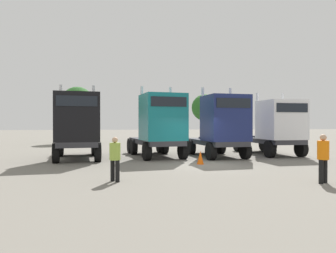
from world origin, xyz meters
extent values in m
plane|color=slate|center=(0.00, 0.00, 0.00)|extent=(200.00, 200.00, 0.00)
cube|color=#333338|center=(-6.65, 4.46, 0.98)|extent=(2.78, 6.12, 0.30)
cube|color=black|center=(-6.48, 2.70, 2.49)|extent=(2.63, 2.61, 2.71)
cube|color=black|center=(-6.36, 1.49, 3.31)|extent=(2.09, 0.25, 0.55)
cylinder|color=silver|center=(-5.67, 4.13, 2.79)|extent=(0.20, 0.20, 3.31)
cylinder|color=silver|center=(-7.56, 3.94, 2.79)|extent=(0.20, 0.20, 3.31)
cylinder|color=#333338|center=(-6.78, 5.76, 1.19)|extent=(1.20, 1.20, 0.12)
cylinder|color=black|center=(-5.33, 2.32, 0.54)|extent=(0.46, 1.11, 1.08)
cylinder|color=black|center=(-7.52, 2.10, 0.54)|extent=(0.46, 1.11, 1.08)
cylinder|color=black|center=(-5.70, 5.93, 0.54)|extent=(0.46, 1.11, 1.08)
cylinder|color=black|center=(-7.89, 5.71, 0.54)|extent=(0.46, 1.11, 1.08)
cylinder|color=black|center=(-5.81, 7.02, 0.54)|extent=(0.46, 1.11, 1.08)
cylinder|color=black|center=(-8.00, 6.80, 0.54)|extent=(0.46, 1.11, 1.08)
cube|color=#333338|center=(-1.81, 4.86, 0.97)|extent=(3.03, 6.28, 0.30)
cube|color=#14727A|center=(-1.56, 3.10, 2.50)|extent=(2.72, 2.78, 2.76)
cube|color=black|center=(-1.39, 1.85, 3.36)|extent=(2.08, 0.34, 0.55)
cylinder|color=silver|center=(-0.82, 4.60, 2.80)|extent=(0.20, 0.20, 3.36)
cylinder|color=silver|center=(-2.70, 4.33, 2.80)|extent=(0.20, 0.20, 3.36)
cylinder|color=#333338|center=(-2.00, 6.17, 1.18)|extent=(1.24, 1.24, 0.12)
cylinder|color=black|center=(-0.40, 2.72, 0.54)|extent=(0.50, 1.11, 1.07)
cylinder|color=black|center=(-2.58, 2.41, 0.54)|extent=(0.50, 1.11, 1.07)
cylinder|color=black|center=(-0.92, 6.41, 0.54)|extent=(0.50, 1.11, 1.07)
cylinder|color=black|center=(-3.10, 6.10, 0.54)|extent=(0.50, 1.11, 1.07)
cylinder|color=black|center=(-1.08, 7.50, 0.54)|extent=(0.50, 1.11, 1.07)
cylinder|color=black|center=(-3.26, 7.19, 0.54)|extent=(0.50, 1.11, 1.07)
cube|color=#333338|center=(2.02, 4.33, 0.93)|extent=(2.67, 6.03, 0.30)
cube|color=navy|center=(2.16, 2.54, 2.45)|extent=(2.58, 2.48, 2.74)
cube|color=black|center=(2.26, 1.38, 3.30)|extent=(2.10, 0.21, 0.55)
cylinder|color=silver|center=(3.01, 3.91, 2.75)|extent=(0.19, 0.19, 3.34)
cylinder|color=silver|center=(1.11, 3.76, 2.75)|extent=(0.19, 0.19, 3.34)
cylinder|color=#333338|center=(1.91, 5.62, 1.14)|extent=(1.19, 1.19, 0.12)
cylinder|color=black|center=(3.30, 2.19, 0.52)|extent=(0.43, 1.06, 1.03)
cylinder|color=black|center=(1.10, 2.01, 0.52)|extent=(0.43, 1.06, 1.03)
cylinder|color=black|center=(3.01, 5.75, 0.52)|extent=(0.43, 1.06, 1.03)
cylinder|color=black|center=(0.81, 5.57, 0.52)|extent=(0.43, 1.06, 1.03)
cylinder|color=black|center=(2.92, 6.85, 0.52)|extent=(0.43, 1.06, 1.03)
cylinder|color=black|center=(0.73, 6.67, 0.52)|extent=(0.43, 1.06, 1.03)
cube|color=#333338|center=(6.14, 5.01, 0.97)|extent=(2.43, 6.02, 0.30)
cube|color=white|center=(6.21, 3.27, 2.37)|extent=(2.50, 2.53, 2.50)
cube|color=black|center=(6.25, 2.03, 3.09)|extent=(2.10, 0.12, 0.55)
cylinder|color=silver|center=(7.10, 4.67, 2.67)|extent=(0.19, 0.19, 3.10)
cylinder|color=silver|center=(5.20, 4.60, 2.67)|extent=(0.19, 0.19, 3.10)
cylinder|color=#333338|center=(6.08, 6.32, 1.18)|extent=(1.14, 1.14, 0.12)
cylinder|color=black|center=(7.33, 2.79, 0.53)|extent=(0.39, 1.08, 1.07)
cylinder|color=black|center=(5.13, 2.70, 0.53)|extent=(0.39, 1.08, 1.07)
cylinder|color=black|center=(7.18, 6.43, 0.53)|extent=(0.39, 1.08, 1.07)
cylinder|color=black|center=(4.98, 6.34, 0.53)|extent=(0.39, 1.08, 1.07)
cylinder|color=black|center=(7.14, 7.53, 0.53)|extent=(0.39, 1.08, 1.07)
cylinder|color=black|center=(4.94, 7.44, 0.53)|extent=(0.39, 1.08, 1.07)
cylinder|color=black|center=(2.73, -5.69, 0.42)|extent=(0.22, 0.22, 0.84)
cylinder|color=black|center=(2.98, -5.57, 0.42)|extent=(0.22, 0.22, 0.84)
cylinder|color=orange|center=(2.86, -5.63, 1.18)|extent=(0.54, 0.54, 0.67)
sphere|color=tan|center=(2.86, -5.63, 1.63)|extent=(0.23, 0.23, 0.23)
cylinder|color=black|center=(-4.33, -4.16, 0.40)|extent=(0.22, 0.22, 0.79)
cylinder|color=black|center=(-4.50, -3.94, 0.40)|extent=(0.22, 0.22, 0.79)
cylinder|color=#93B141|center=(-4.42, -4.05, 1.10)|extent=(0.56, 0.56, 0.63)
sphere|color=tan|center=(-4.42, -4.05, 1.53)|extent=(0.21, 0.21, 0.21)
cone|color=#F2590C|center=(0.01, 0.31, 0.35)|extent=(0.36, 0.36, 0.71)
cylinder|color=#4C3823|center=(-8.33, 20.37, 1.43)|extent=(0.36, 0.36, 2.86)
sphere|color=#286023|center=(-8.33, 20.37, 4.33)|extent=(3.68, 3.68, 3.68)
cylinder|color=#4C3823|center=(0.83, 20.76, 1.08)|extent=(0.36, 0.36, 2.16)
sphere|color=#286023|center=(0.83, 20.76, 3.36)|extent=(3.02, 3.02, 3.02)
cylinder|color=#4C3823|center=(7.11, 23.80, 1.42)|extent=(0.36, 0.36, 2.84)
sphere|color=#286023|center=(7.11, 23.80, 4.20)|extent=(3.39, 3.39, 3.39)
camera|label=1|loc=(-4.48, -15.89, 2.11)|focal=34.31mm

